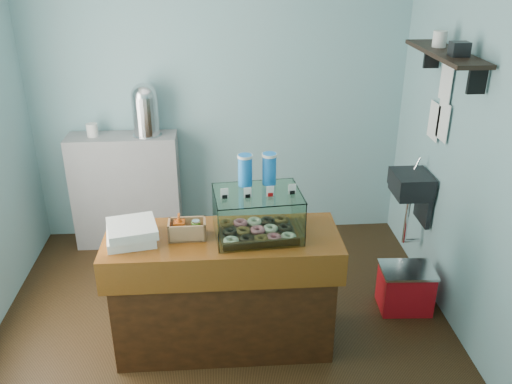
{
  "coord_description": "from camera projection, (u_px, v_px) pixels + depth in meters",
  "views": [
    {
      "loc": [
        0.01,
        -3.46,
        2.71
      ],
      "look_at": [
        0.24,
        -0.15,
        1.17
      ],
      "focal_mm": 38.0,
      "sensor_mm": 36.0,
      "label": 1
    }
  ],
  "objects": [
    {
      "name": "condiment_crate",
      "position": [
        186.0,
        229.0,
        3.62
      ],
      "size": [
        0.25,
        0.15,
        0.18
      ],
      "rotation": [
        0.0,
        0.0,
        0.02
      ],
      "color": "tan",
      "rests_on": "counter"
    },
    {
      "name": "room_shell",
      "position": [
        222.0,
        110.0,
        3.56
      ],
      "size": [
        3.54,
        3.04,
        2.82
      ],
      "color": "#7DB1B7",
      "rests_on": "ground"
    },
    {
      "name": "coffee_urn",
      "position": [
        145.0,
        108.0,
        4.85
      ],
      "size": [
        0.26,
        0.26,
        0.48
      ],
      "color": "silver",
      "rests_on": "back_shelf"
    },
    {
      "name": "back_shelf",
      "position": [
        127.0,
        190.0,
        5.18
      ],
      "size": [
        1.0,
        0.32,
        1.1
      ],
      "primitive_type": "cube",
      "color": "gray",
      "rests_on": "ground"
    },
    {
      "name": "counter",
      "position": [
        224.0,
        290.0,
        3.85
      ],
      "size": [
        1.6,
        0.6,
        0.9
      ],
      "color": "#47210D",
      "rests_on": "ground"
    },
    {
      "name": "red_cooler",
      "position": [
        405.0,
        288.0,
        4.34
      ],
      "size": [
        0.43,
        0.34,
        0.37
      ],
      "rotation": [
        0.0,
        0.0,
        -0.05
      ],
      "color": "red",
      "rests_on": "ground"
    },
    {
      "name": "ground",
      "position": [
        225.0,
        320.0,
        4.27
      ],
      "size": [
        3.5,
        3.5,
        0.0
      ],
      "primitive_type": "plane",
      "color": "black",
      "rests_on": "ground"
    },
    {
      "name": "pastry_boxes",
      "position": [
        131.0,
        232.0,
        3.58
      ],
      "size": [
        0.38,
        0.38,
        0.12
      ],
      "rotation": [
        0.0,
        0.0,
        0.19
      ],
      "color": "silver",
      "rests_on": "counter"
    },
    {
      "name": "display_case",
      "position": [
        257.0,
        211.0,
        3.64
      ],
      "size": [
        0.61,
        0.47,
        0.53
      ],
      "rotation": [
        0.0,
        0.0,
        0.09
      ],
      "color": "#362110",
      "rests_on": "counter"
    }
  ]
}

